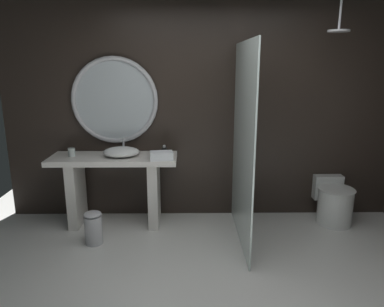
{
  "coord_description": "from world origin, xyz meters",
  "views": [
    {
      "loc": [
        -0.22,
        -2.45,
        1.87
      ],
      "look_at": [
        -0.17,
        0.89,
        1.03
      ],
      "focal_mm": 33.88,
      "sensor_mm": 36.0,
      "label": 1
    }
  ],
  "objects_px": {
    "tumbler_cup": "(72,152)",
    "round_wall_mirror": "(115,101)",
    "toilet": "(333,202)",
    "soap_dispenser": "(164,151)",
    "vessel_sink": "(121,152)",
    "rain_shower_head": "(339,28)",
    "folded_hand_towel": "(162,156)",
    "waste_bin": "(93,227)"
  },
  "relations": [
    {
      "from": "rain_shower_head",
      "to": "waste_bin",
      "type": "relative_size",
      "value": 0.92
    },
    {
      "from": "round_wall_mirror",
      "to": "vessel_sink",
      "type": "bearing_deg",
      "value": -69.01
    },
    {
      "from": "tumbler_cup",
      "to": "round_wall_mirror",
      "type": "bearing_deg",
      "value": 25.61
    },
    {
      "from": "folded_hand_towel",
      "to": "rain_shower_head",
      "type": "bearing_deg",
      "value": -0.71
    },
    {
      "from": "round_wall_mirror",
      "to": "rain_shower_head",
      "type": "xyz_separation_m",
      "value": [
        2.39,
        -0.42,
        0.77
      ]
    },
    {
      "from": "toilet",
      "to": "waste_bin",
      "type": "xyz_separation_m",
      "value": [
        -2.74,
        -0.51,
        -0.07
      ]
    },
    {
      "from": "tumbler_cup",
      "to": "rain_shower_head",
      "type": "relative_size",
      "value": 0.28
    },
    {
      "from": "soap_dispenser",
      "to": "round_wall_mirror",
      "type": "height_order",
      "value": "round_wall_mirror"
    },
    {
      "from": "soap_dispenser",
      "to": "toilet",
      "type": "bearing_deg",
      "value": 0.52
    },
    {
      "from": "round_wall_mirror",
      "to": "folded_hand_towel",
      "type": "xyz_separation_m",
      "value": [
        0.56,
        -0.39,
        -0.57
      ]
    },
    {
      "from": "vessel_sink",
      "to": "waste_bin",
      "type": "height_order",
      "value": "vessel_sink"
    },
    {
      "from": "soap_dispenser",
      "to": "rain_shower_head",
      "type": "relative_size",
      "value": 0.39
    },
    {
      "from": "toilet",
      "to": "rain_shower_head",
      "type": "bearing_deg",
      "value": -137.49
    },
    {
      "from": "tumbler_cup",
      "to": "round_wall_mirror",
      "type": "xyz_separation_m",
      "value": [
        0.48,
        0.23,
        0.56
      ]
    },
    {
      "from": "tumbler_cup",
      "to": "toilet",
      "type": "height_order",
      "value": "tumbler_cup"
    },
    {
      "from": "rain_shower_head",
      "to": "toilet",
      "type": "distance_m",
      "value": 1.97
    },
    {
      "from": "soap_dispenser",
      "to": "toilet",
      "type": "height_order",
      "value": "soap_dispenser"
    },
    {
      "from": "tumbler_cup",
      "to": "round_wall_mirror",
      "type": "height_order",
      "value": "round_wall_mirror"
    },
    {
      "from": "vessel_sink",
      "to": "round_wall_mirror",
      "type": "xyz_separation_m",
      "value": [
        -0.1,
        0.25,
        0.56
      ]
    },
    {
      "from": "tumbler_cup",
      "to": "soap_dispenser",
      "type": "relative_size",
      "value": 0.72
    },
    {
      "from": "rain_shower_head",
      "to": "waste_bin",
      "type": "distance_m",
      "value": 3.26
    },
    {
      "from": "soap_dispenser",
      "to": "toilet",
      "type": "xyz_separation_m",
      "value": [
        2.01,
        0.02,
        -0.63
      ]
    },
    {
      "from": "waste_bin",
      "to": "round_wall_mirror",
      "type": "bearing_deg",
      "value": 78.85
    },
    {
      "from": "vessel_sink",
      "to": "folded_hand_towel",
      "type": "xyz_separation_m",
      "value": [
        0.47,
        -0.14,
        -0.01
      ]
    },
    {
      "from": "round_wall_mirror",
      "to": "rain_shower_head",
      "type": "height_order",
      "value": "rain_shower_head"
    },
    {
      "from": "tumbler_cup",
      "to": "folded_hand_towel",
      "type": "height_order",
      "value": "tumbler_cup"
    },
    {
      "from": "tumbler_cup",
      "to": "round_wall_mirror",
      "type": "distance_m",
      "value": 0.77
    },
    {
      "from": "vessel_sink",
      "to": "tumbler_cup",
      "type": "xyz_separation_m",
      "value": [
        -0.57,
        0.02,
        -0.01
      ]
    },
    {
      "from": "vessel_sink",
      "to": "soap_dispenser",
      "type": "relative_size",
      "value": 3.12
    },
    {
      "from": "soap_dispenser",
      "to": "waste_bin",
      "type": "bearing_deg",
      "value": -146.09
    },
    {
      "from": "tumbler_cup",
      "to": "folded_hand_towel",
      "type": "xyz_separation_m",
      "value": [
        1.04,
        -0.17,
        -0.0
      ]
    },
    {
      "from": "round_wall_mirror",
      "to": "rain_shower_head",
      "type": "distance_m",
      "value": 2.54
    },
    {
      "from": "soap_dispenser",
      "to": "waste_bin",
      "type": "relative_size",
      "value": 0.36
    },
    {
      "from": "folded_hand_towel",
      "to": "soap_dispenser",
      "type": "bearing_deg",
      "value": 81.47
    },
    {
      "from": "soap_dispenser",
      "to": "round_wall_mirror",
      "type": "distance_m",
      "value": 0.84
    },
    {
      "from": "tumbler_cup",
      "to": "soap_dispenser",
      "type": "height_order",
      "value": "soap_dispenser"
    },
    {
      "from": "round_wall_mirror",
      "to": "toilet",
      "type": "height_order",
      "value": "round_wall_mirror"
    },
    {
      "from": "vessel_sink",
      "to": "round_wall_mirror",
      "type": "height_order",
      "value": "round_wall_mirror"
    },
    {
      "from": "rain_shower_head",
      "to": "soap_dispenser",
      "type": "bearing_deg",
      "value": 174.65
    },
    {
      "from": "toilet",
      "to": "tumbler_cup",
      "type": "bearing_deg",
      "value": 179.97
    },
    {
      "from": "tumbler_cup",
      "to": "rain_shower_head",
      "type": "xyz_separation_m",
      "value": [
        2.86,
        -0.19,
        1.33
      ]
    },
    {
      "from": "vessel_sink",
      "to": "toilet",
      "type": "relative_size",
      "value": 0.67
    }
  ]
}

